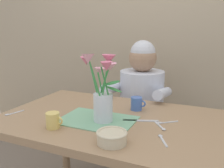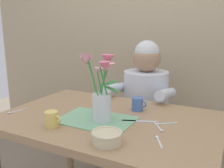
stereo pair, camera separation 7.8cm
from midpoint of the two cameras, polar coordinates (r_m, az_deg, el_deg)
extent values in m
cube|color=tan|center=(2.30, 12.86, 13.17)|extent=(4.00, 0.10, 2.50)
cube|color=#9E7A56|center=(1.41, 0.70, -8.39)|extent=(1.20, 0.80, 0.04)
cylinder|color=#9E7A56|center=(2.08, -8.69, -12.22)|extent=(0.06, 0.06, 0.70)
cylinder|color=#4C4C56|center=(2.15, 8.47, -15.84)|extent=(0.30, 0.30, 0.40)
cylinder|color=silver|center=(1.97, 8.91, -4.32)|extent=(0.34, 0.34, 0.50)
sphere|color=#A37A5B|center=(1.90, 9.29, 5.82)|extent=(0.21, 0.21, 0.21)
sphere|color=silver|center=(1.89, 9.33, 7.02)|extent=(0.19, 0.19, 0.19)
cylinder|color=silver|center=(1.88, 2.19, -0.93)|extent=(0.07, 0.33, 0.12)
cylinder|color=silver|center=(1.76, 13.49, -2.28)|extent=(0.07, 0.33, 0.12)
cube|color=#7AB289|center=(1.36, -2.02, -8.19)|extent=(0.40, 0.28, 0.00)
cylinder|color=silver|center=(1.32, -0.80, -5.43)|extent=(0.10, 0.10, 0.15)
cylinder|color=#388E42|center=(1.27, 0.01, -0.22)|extent=(0.06, 0.01, 0.19)
cone|color=pink|center=(1.24, 0.87, 3.93)|extent=(0.09, 0.09, 0.04)
sphere|color=#E5D14C|center=(1.24, 0.87, 4.15)|extent=(0.02, 0.02, 0.02)
cylinder|color=#388E42|center=(1.30, -0.02, 0.73)|extent=(0.06, 0.05, 0.21)
cone|color=#DB6684|center=(1.29, 0.78, 5.69)|extent=(0.10, 0.10, 0.05)
sphere|color=#E5D14C|center=(1.29, 0.78, 5.91)|extent=(0.02, 0.02, 0.02)
cylinder|color=#388E42|center=(1.33, -1.05, -0.48)|extent=(0.05, 0.03, 0.15)
cone|color=pink|center=(1.35, -1.29, 3.07)|extent=(0.08, 0.08, 0.03)
sphere|color=#E5D14C|center=(1.35, -1.29, 3.28)|extent=(0.02, 0.02, 0.02)
cylinder|color=#388E42|center=(1.32, -2.57, 0.66)|extent=(0.07, 0.03, 0.20)
cone|color=#DB6684|center=(1.33, -4.31, 5.38)|extent=(0.09, 0.09, 0.05)
sphere|color=#E5D14C|center=(1.33, -4.31, 5.59)|extent=(0.02, 0.02, 0.02)
cylinder|color=#388E42|center=(1.25, -2.39, 0.62)|extent=(0.08, 0.01, 0.23)
cone|color=pink|center=(1.20, -4.12, 5.84)|extent=(0.09, 0.09, 0.05)
sphere|color=#E5D14C|center=(1.20, -4.12, 6.08)|extent=(0.02, 0.02, 0.02)
cylinder|color=#388E42|center=(1.25, -0.36, -0.23)|extent=(0.05, 0.03, 0.19)
cone|color=#DB6684|center=(1.20, 0.13, 4.04)|extent=(0.08, 0.08, 0.05)
sphere|color=#E5D14C|center=(1.20, 0.13, 4.28)|extent=(0.02, 0.02, 0.02)
ellipsoid|color=#388E42|center=(1.25, 1.47, 0.25)|extent=(0.09, 0.05, 0.04)
ellipsoid|color=#388E42|center=(1.28, 1.84, -1.20)|extent=(0.10, 0.07, 0.04)
cylinder|color=beige|center=(1.10, 0.92, -12.29)|extent=(0.13, 0.13, 0.05)
torus|color=beige|center=(1.09, 0.93, -11.10)|extent=(0.14, 0.14, 0.01)
cube|color=silver|center=(1.35, 8.06, -8.49)|extent=(0.18, 0.08, 0.00)
cylinder|color=#E5C666|center=(1.29, -12.04, -7.90)|extent=(0.07, 0.07, 0.08)
torus|color=#E5C666|center=(1.27, -10.69, -8.05)|extent=(0.04, 0.01, 0.04)
cylinder|color=#476BB7|center=(1.51, 7.30, -4.58)|extent=(0.07, 0.07, 0.08)
torus|color=#476BB7|center=(1.50, 8.67, -4.62)|extent=(0.04, 0.01, 0.04)
cube|color=silver|center=(1.59, -19.33, -5.80)|extent=(0.04, 0.10, 0.00)
ellipsoid|color=silver|center=(1.56, -21.12, -6.15)|extent=(0.03, 0.03, 0.01)
cube|color=silver|center=(1.35, 14.54, -8.75)|extent=(0.08, 0.07, 0.00)
ellipsoid|color=silver|center=(1.33, 12.39, -8.93)|extent=(0.03, 0.03, 0.01)
cube|color=silver|center=(1.13, 12.85, -13.08)|extent=(0.06, 0.09, 0.00)
ellipsoid|color=silver|center=(1.18, 12.20, -11.83)|extent=(0.03, 0.03, 0.01)
cube|color=silver|center=(1.30, 12.14, -9.50)|extent=(0.07, 0.09, 0.00)
ellipsoid|color=silver|center=(1.25, 13.09, -10.35)|extent=(0.03, 0.03, 0.01)
camera|label=1|loc=(0.04, -88.40, 0.37)|focal=39.86mm
camera|label=2|loc=(0.04, 91.60, -0.37)|focal=39.86mm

